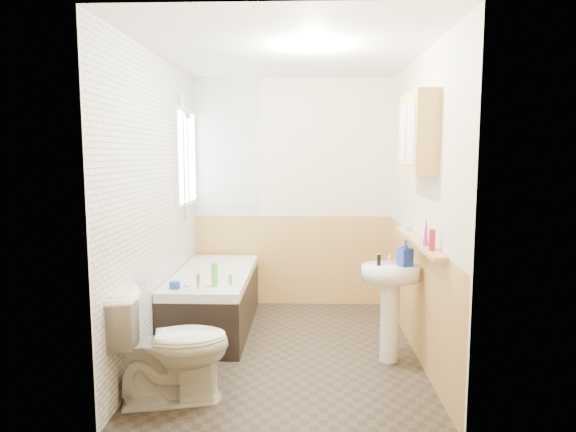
% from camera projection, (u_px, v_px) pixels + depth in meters
% --- Properties ---
extents(floor, '(2.80, 2.80, 0.00)m').
position_uv_depth(floor, '(287.00, 350.00, 4.44)').
color(floor, '#2D2620').
rests_on(floor, ground).
extents(ceiling, '(2.80, 2.80, 0.00)m').
position_uv_depth(ceiling, '(287.00, 52.00, 4.14)').
color(ceiling, white).
rests_on(ceiling, ground).
extents(wall_back, '(2.20, 0.02, 2.50)m').
position_uv_depth(wall_back, '(292.00, 193.00, 5.69)').
color(wall_back, '#F0E7C6').
rests_on(wall_back, ground).
extents(wall_front, '(2.20, 0.02, 2.50)m').
position_uv_depth(wall_front, '(278.00, 232.00, 2.89)').
color(wall_front, '#F0E7C6').
rests_on(wall_front, ground).
extents(wall_left, '(0.02, 2.80, 2.50)m').
position_uv_depth(wall_left, '(156.00, 206.00, 4.33)').
color(wall_left, '#F0E7C6').
rests_on(wall_left, ground).
extents(wall_right, '(0.02, 2.80, 2.50)m').
position_uv_depth(wall_right, '(421.00, 207.00, 4.25)').
color(wall_right, '#F0E7C6').
rests_on(wall_right, ground).
extents(wainscot_right, '(0.01, 2.80, 1.00)m').
position_uv_depth(wainscot_right, '(416.00, 295.00, 4.34)').
color(wainscot_right, tan).
rests_on(wainscot_right, wall_right).
extents(wainscot_front, '(2.20, 0.01, 1.00)m').
position_uv_depth(wainscot_front, '(279.00, 357.00, 3.00)').
color(wainscot_front, tan).
rests_on(wainscot_front, wall_front).
extents(wainscot_back, '(2.20, 0.01, 1.00)m').
position_uv_depth(wainscot_back, '(292.00, 260.00, 5.76)').
color(wainscot_back, tan).
rests_on(wainscot_back, wall_back).
extents(tile_cladding_left, '(0.01, 2.80, 2.50)m').
position_uv_depth(tile_cladding_left, '(159.00, 206.00, 4.33)').
color(tile_cladding_left, white).
rests_on(tile_cladding_left, wall_left).
extents(tile_return_back, '(0.75, 0.01, 1.50)m').
position_uv_depth(tile_return_back, '(226.00, 148.00, 5.63)').
color(tile_return_back, white).
rests_on(tile_return_back, wall_back).
extents(window, '(0.03, 0.79, 0.99)m').
position_uv_depth(window, '(187.00, 157.00, 5.22)').
color(window, white).
rests_on(window, wall_left).
extents(bathtub, '(0.70, 1.61, 0.70)m').
position_uv_depth(bathtub, '(214.00, 299.00, 4.96)').
color(bathtub, black).
rests_on(bathtub, floor).
extents(shower_riser, '(0.11, 0.08, 1.27)m').
position_uv_depth(shower_riser, '(184.00, 148.00, 5.02)').
color(shower_riser, silver).
rests_on(shower_riser, wall_left).
extents(toilet, '(0.88, 0.61, 0.78)m').
position_uv_depth(toilet, '(171.00, 346.00, 3.48)').
color(toilet, white).
rests_on(toilet, floor).
extents(sink, '(0.47, 0.38, 0.91)m').
position_uv_depth(sink, '(390.00, 293.00, 4.14)').
color(sink, white).
rests_on(sink, floor).
extents(pine_shelf, '(0.10, 1.44, 0.03)m').
position_uv_depth(pine_shelf, '(418.00, 241.00, 4.05)').
color(pine_shelf, tan).
rests_on(pine_shelf, wall_right).
extents(medicine_cabinet, '(0.17, 0.69, 0.62)m').
position_uv_depth(medicine_cabinet, '(418.00, 134.00, 3.94)').
color(medicine_cabinet, tan).
rests_on(medicine_cabinet, wall_right).
extents(foam_can, '(0.06, 0.06, 0.15)m').
position_uv_depth(foam_can, '(432.00, 240.00, 3.58)').
color(foam_can, maroon).
rests_on(foam_can, pine_shelf).
extents(green_bottle, '(0.05, 0.05, 0.21)m').
position_uv_depth(green_bottle, '(426.00, 231.00, 3.77)').
color(green_bottle, purple).
rests_on(green_bottle, pine_shelf).
extents(black_jar, '(0.10, 0.10, 0.05)m').
position_uv_depth(black_jar, '(405.00, 227.00, 4.56)').
color(black_jar, silver).
rests_on(black_jar, pine_shelf).
extents(soap_bottle, '(0.18, 0.23, 0.10)m').
position_uv_depth(soap_bottle, '(405.00, 260.00, 4.07)').
color(soap_bottle, '#19339E').
rests_on(soap_bottle, sink).
extents(clear_bottle, '(0.04, 0.04, 0.09)m').
position_uv_depth(clear_bottle, '(379.00, 260.00, 4.09)').
color(clear_bottle, black).
rests_on(clear_bottle, sink).
extents(blue_gel, '(0.06, 0.05, 0.20)m').
position_uv_depth(blue_gel, '(214.00, 275.00, 4.36)').
color(blue_gel, '#59C647').
rests_on(blue_gel, bathtub).
extents(cream_jar, '(0.12, 0.12, 0.06)m').
position_uv_depth(cream_jar, '(175.00, 285.00, 4.29)').
color(cream_jar, '#19339E').
rests_on(cream_jar, bathtub).
extents(orange_bottle, '(0.03, 0.03, 0.09)m').
position_uv_depth(orange_bottle, '(230.00, 280.00, 4.42)').
color(orange_bottle, '#59C647').
rests_on(orange_bottle, bathtub).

